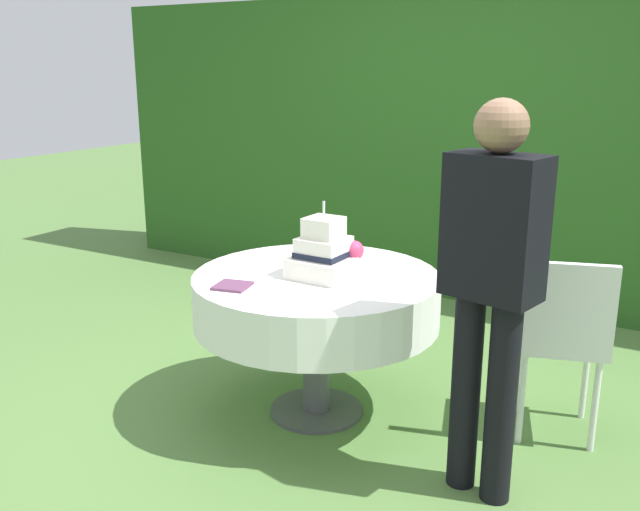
% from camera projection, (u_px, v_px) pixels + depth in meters
% --- Properties ---
extents(ground_plane, '(20.00, 20.00, 0.00)m').
position_uv_depth(ground_plane, '(317.00, 411.00, 3.54)').
color(ground_plane, '#547A3D').
extents(foliage_hedge, '(6.15, 0.63, 2.21)m').
position_uv_depth(foliage_hedge, '(472.00, 149.00, 5.21)').
color(foliage_hedge, '#28561E').
rests_on(foliage_hedge, ground_plane).
extents(cake_table, '(1.20, 1.20, 0.73)m').
position_uv_depth(cake_table, '(316.00, 299.00, 3.38)').
color(cake_table, '#4C4C51').
rests_on(cake_table, ground_plane).
extents(wedding_cake, '(0.30, 0.30, 0.37)m').
position_uv_depth(wedding_cake, '(325.00, 254.00, 3.29)').
color(wedding_cake, white).
rests_on(wedding_cake, cake_table).
extents(serving_plate_near, '(0.15, 0.15, 0.01)m').
position_uv_depth(serving_plate_near, '(350.00, 255.00, 3.68)').
color(serving_plate_near, white).
rests_on(serving_plate_near, cake_table).
extents(serving_plate_far, '(0.10, 0.10, 0.01)m').
position_uv_depth(serving_plate_far, '(396.00, 268.00, 3.44)').
color(serving_plate_far, white).
rests_on(serving_plate_far, cake_table).
extents(napkin_stack, '(0.18, 0.18, 0.01)m').
position_uv_depth(napkin_stack, '(232.00, 286.00, 3.16)').
color(napkin_stack, '#603856').
rests_on(napkin_stack, cake_table).
extents(garden_chair, '(0.50, 0.50, 0.89)m').
position_uv_depth(garden_chair, '(562.00, 331.00, 3.15)').
color(garden_chair, white).
rests_on(garden_chair, ground_plane).
extents(standing_person, '(0.40, 0.28, 1.60)m').
position_uv_depth(standing_person, '(491.00, 277.00, 2.64)').
color(standing_person, black).
rests_on(standing_person, ground_plane).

